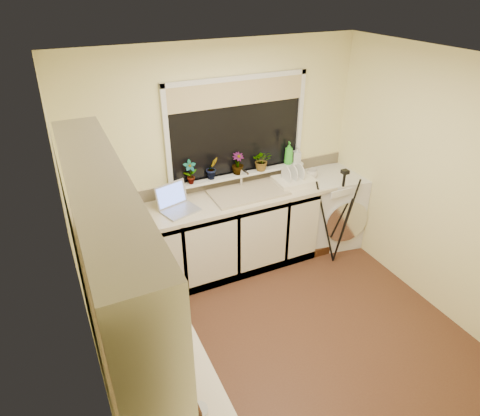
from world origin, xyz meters
name	(u,v)px	position (x,y,z in m)	size (l,w,h in m)	color
floor	(284,335)	(0.00, 0.00, 0.00)	(3.20, 3.20, 0.00)	#543121
ceiling	(304,67)	(0.00, 0.00, 2.45)	(3.20, 3.20, 0.00)	white
wall_back	(220,159)	(0.00, 1.50, 1.23)	(3.20, 3.20, 0.00)	#FFF5AA
wall_front	(444,364)	(0.00, -1.50, 1.23)	(3.20, 3.20, 0.00)	#FFF5AA
wall_left	(84,280)	(-1.60, 0.00, 1.23)	(3.00, 3.00, 0.00)	#FFF5AA
wall_right	(437,187)	(1.60, 0.00, 1.23)	(3.00, 3.00, 0.00)	#FFF5AA
base_cabinet_back	(205,241)	(-0.33, 1.20, 0.43)	(2.55, 0.60, 0.86)	silver
base_cabinet_left	(153,378)	(-1.30, -0.30, 0.43)	(0.54, 2.40, 0.86)	silver
worktop_back	(231,199)	(0.00, 1.20, 0.88)	(3.20, 0.60, 0.04)	beige
worktop_left	(146,334)	(-1.30, -0.30, 0.88)	(0.60, 2.40, 0.04)	beige
upper_cabinet	(107,235)	(-1.44, -0.45, 1.80)	(0.28, 1.90, 0.70)	silver
splashback_left	(96,320)	(-1.59, -0.30, 1.12)	(0.02, 2.40, 0.45)	beige
splashback_back	(221,181)	(0.00, 1.49, 0.97)	(3.20, 0.02, 0.14)	beige
window_glass	(237,128)	(0.20, 1.49, 1.55)	(1.50, 0.02, 1.00)	black
window_blind	(238,93)	(0.20, 1.46, 1.92)	(1.50, 0.02, 0.25)	tan
windowsill	(239,174)	(0.20, 1.43, 1.04)	(1.60, 0.14, 0.03)	white
sink	(248,192)	(0.20, 1.20, 0.91)	(0.82, 0.46, 0.03)	tan
faucet	(241,177)	(0.20, 1.38, 1.02)	(0.03, 0.03, 0.24)	silver
washing_machine	(330,208)	(1.33, 1.19, 0.45)	(0.64, 0.62, 0.91)	silver
laptop	(176,203)	(-0.61, 1.20, 0.97)	(0.42, 0.40, 0.26)	#A6A6AE
kettle	(146,291)	(-1.22, -0.02, 1.01)	(0.16, 0.16, 0.21)	silver
dish_rack	(294,181)	(0.78, 1.20, 0.93)	(0.44, 0.33, 0.07)	white
tripod	(339,218)	(1.12, 0.76, 0.59)	(0.58, 0.58, 1.18)	black
steel_jar	(140,339)	(-1.36, -0.41, 0.96)	(0.09, 0.09, 0.12)	silver
microwave	(115,239)	(-1.30, 0.66, 1.06)	(0.59, 0.40, 0.33)	white
plant_a	(190,172)	(-0.38, 1.40, 1.18)	(0.14, 0.09, 0.26)	#999999
plant_b	(212,168)	(-0.12, 1.43, 1.17)	(0.13, 0.11, 0.24)	#999999
plant_c	(238,164)	(0.18, 1.42, 1.17)	(0.14, 0.14, 0.24)	#999999
plant_d	(262,160)	(0.46, 1.39, 1.17)	(0.21, 0.18, 0.24)	#999999
soap_bottle_green	(289,153)	(0.83, 1.43, 1.18)	(0.10, 0.10, 0.27)	green
soap_bottle_clear	(297,154)	(0.94, 1.42, 1.15)	(0.09, 0.09, 0.19)	#999999
cup_back	(312,174)	(1.04, 1.23, 0.95)	(0.13, 0.13, 0.10)	silver
cup_left	(175,388)	(-1.26, -0.84, 0.94)	(0.10, 0.10, 0.09)	beige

